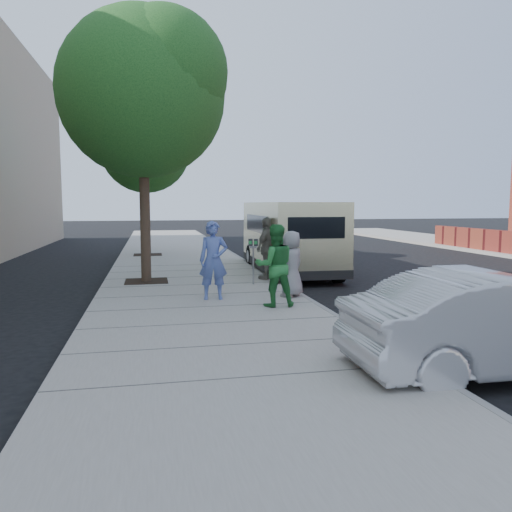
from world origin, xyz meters
name	(u,v)px	position (x,y,z in m)	size (l,w,h in m)	color
ground	(240,299)	(0.00, 0.00, 0.00)	(120.00, 120.00, 0.00)	black
sidewalk	(200,297)	(-1.00, 0.00, 0.07)	(5.00, 60.00, 0.15)	gray
curb_face	(296,294)	(1.44, 0.00, 0.07)	(0.12, 60.00, 0.16)	gray
tree_near	(144,88)	(-2.25, 2.40, 5.55)	(4.62, 4.60, 7.53)	black
tree_far	(146,144)	(-2.25, 10.00, 4.88)	(3.92, 3.80, 6.49)	black
parking_meter	(253,251)	(0.60, 1.25, 1.06)	(0.27, 0.18, 1.25)	gray
van	(289,236)	(2.42, 4.14, 1.27)	(2.33, 6.55, 2.41)	beige
sedan	(503,323)	(2.58, -6.20, 0.72)	(1.53, 4.39, 1.45)	#B4B5BB
person_officer	(213,260)	(-0.74, -0.67, 1.06)	(0.66, 0.43, 1.82)	#5368B0
person_green_shirt	(275,265)	(0.45, -1.74, 1.04)	(0.86, 0.67, 1.77)	#297E38
person_gray_shirt	(292,264)	(1.12, -0.73, 0.94)	(0.77, 0.50, 1.57)	gray
person_striped_polo	(267,248)	(1.20, 2.13, 1.06)	(1.07, 0.44, 1.82)	gray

